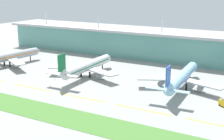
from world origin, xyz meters
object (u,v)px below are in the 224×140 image
(airliner_far_middle, at_px, (181,78))
(airliner_near_middle, at_px, (86,66))
(airliner_nearest, at_px, (8,57))
(safety_cone_left_wingtip, at_px, (55,80))
(safety_cone_nose_front, at_px, (51,86))

(airliner_far_middle, bearing_deg, airliner_near_middle, -175.30)
(airliner_near_middle, bearing_deg, airliner_nearest, -176.57)
(safety_cone_left_wingtip, bearing_deg, airliner_far_middle, 16.51)
(safety_cone_left_wingtip, relative_size, safety_cone_nose_front, 1.00)
(airliner_near_middle, distance_m, safety_cone_left_wingtip, 21.25)
(safety_cone_left_wingtip, xyz_separation_m, safety_cone_nose_front, (6.05, -11.05, 0.00))
(airliner_far_middle, distance_m, safety_cone_left_wingtip, 74.90)
(airliner_nearest, relative_size, airliner_far_middle, 0.91)
(airliner_nearest, bearing_deg, airliner_near_middle, 3.43)
(airliner_nearest, xyz_separation_m, airliner_near_middle, (64.10, 3.84, 0.00))
(safety_cone_left_wingtip, distance_m, safety_cone_nose_front, 12.60)
(airliner_nearest, distance_m, safety_cone_nose_front, 62.90)
(safety_cone_left_wingtip, bearing_deg, safety_cone_nose_front, -61.29)
(airliner_near_middle, height_order, safety_cone_left_wingtip, airliner_near_middle)
(airliner_near_middle, relative_size, safety_cone_nose_front, 86.32)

